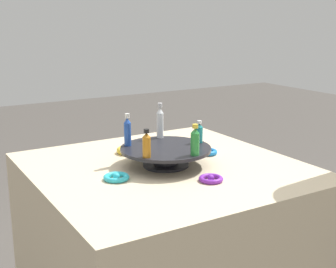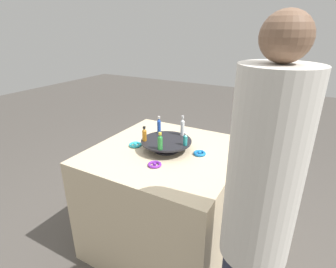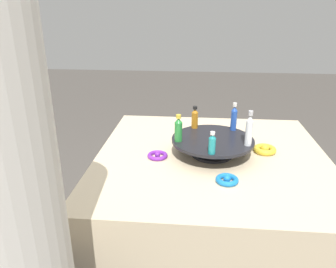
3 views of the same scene
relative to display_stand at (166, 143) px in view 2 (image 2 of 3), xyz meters
The scene contains 13 objects.
ground_plane 0.85m from the display_stand, ahead, with size 12.00×12.00×0.00m, color #4C4742.
party_table 0.45m from the display_stand, ahead, with size 0.98×0.98×0.79m.
display_stand is the anchor object (origin of this frame).
bottle_amber 0.16m from the display_stand, 57.72° to the right, with size 0.03×0.03×0.10m.
bottle_green 0.16m from the display_stand, 14.28° to the left, with size 0.03×0.03×0.11m.
bottle_teal 0.16m from the display_stand, 86.28° to the left, with size 0.03×0.03×0.09m.
bottle_clear 0.17m from the display_stand, 158.28° to the left, with size 0.03×0.03×0.14m.
bottle_blue 0.17m from the display_stand, 129.72° to the right, with size 0.03×0.03×0.13m.
ribbon_bow_blue 0.24m from the display_stand, 101.53° to the left, with size 0.08×0.08×0.03m.
ribbon_bow_gold 0.24m from the display_stand, 168.47° to the right, with size 0.10×0.10×0.04m.
ribbon_bow_teal 0.24m from the display_stand, 78.47° to the right, with size 0.09×0.09×0.03m.
ribbon_bow_purple 0.24m from the display_stand, 11.53° to the left, with size 0.09×0.09×0.02m.
person_figure 0.87m from the display_stand, 54.79° to the left, with size 0.28×0.28×1.64m.
Camera 2 is at (1.43, 0.81, 1.58)m, focal length 28.00 mm.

